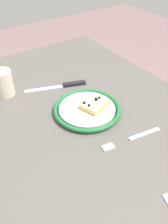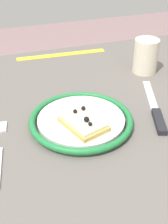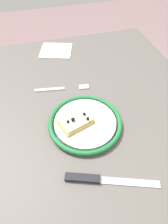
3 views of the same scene
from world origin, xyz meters
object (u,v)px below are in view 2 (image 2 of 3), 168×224
at_px(pizza_slice_near, 84,123).
at_px(plate, 81,120).
at_px(knife, 157,113).
at_px(cup, 146,56).
at_px(measuring_tape, 61,55).
at_px(dining_table, 80,149).

bearing_deg(pizza_slice_near, plate, 82.24).
bearing_deg(knife, cup, 69.45).
bearing_deg(measuring_tape, dining_table, -95.40).
xyz_separation_m(pizza_slice_near, measuring_tape, (0.06, 0.42, -0.02)).
distance_m(knife, cup, 0.23).
bearing_deg(knife, pizza_slice_near, -177.76).
distance_m(plate, pizza_slice_near, 0.03).
xyz_separation_m(dining_table, pizza_slice_near, (-0.01, -0.06, 0.13)).
bearing_deg(cup, measuring_tape, 135.63).
distance_m(dining_table, pizza_slice_near, 0.14).
xyz_separation_m(dining_table, knife, (0.17, -0.06, 0.11)).
height_order(dining_table, measuring_tape, measuring_tape).
bearing_deg(plate, dining_table, 78.15).
xyz_separation_m(plate, knife, (0.18, -0.02, -0.01)).
height_order(plate, pizza_slice_near, pizza_slice_near).
relative_size(plate, pizza_slice_near, 2.00).
bearing_deg(plate, knife, -7.06).
xyz_separation_m(plate, measuring_tape, (0.06, 0.39, -0.01)).
bearing_deg(dining_table, measuring_tape, 81.65).
relative_size(dining_table, measuring_tape, 3.85).
bearing_deg(plate, measuring_tape, 81.33).
distance_m(plate, cup, 0.32).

